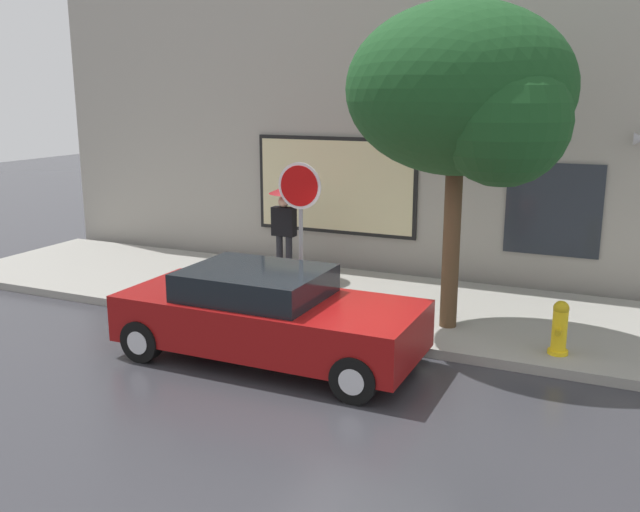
{
  "coord_description": "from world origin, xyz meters",
  "views": [
    {
      "loc": [
        3.26,
        -8.61,
        3.91
      ],
      "look_at": [
        -1.5,
        1.8,
        1.2
      ],
      "focal_mm": 38.9,
      "sensor_mm": 36.0,
      "label": 1
    }
  ],
  "objects_px": {
    "fire_hydrant": "(560,328)",
    "street_tree": "(467,96)",
    "pedestrian_with_umbrella": "(290,202)",
    "stop_sign": "(300,211)",
    "parked_car": "(267,315)"
  },
  "relations": [
    {
      "from": "parked_car",
      "to": "stop_sign",
      "type": "xyz_separation_m",
      "value": [
        -0.13,
        1.4,
        1.35
      ]
    },
    {
      "from": "stop_sign",
      "to": "pedestrian_with_umbrella",
      "type": "bearing_deg",
      "value": 120.2
    },
    {
      "from": "fire_hydrant",
      "to": "street_tree",
      "type": "xyz_separation_m",
      "value": [
        -1.63,
        0.47,
        3.31
      ]
    },
    {
      "from": "fire_hydrant",
      "to": "stop_sign",
      "type": "xyz_separation_m",
      "value": [
        -4.11,
        -0.23,
        1.49
      ]
    },
    {
      "from": "parked_car",
      "to": "street_tree",
      "type": "relative_size",
      "value": 0.88
    },
    {
      "from": "fire_hydrant",
      "to": "stop_sign",
      "type": "height_order",
      "value": "stop_sign"
    },
    {
      "from": "fire_hydrant",
      "to": "street_tree",
      "type": "relative_size",
      "value": 0.16
    },
    {
      "from": "fire_hydrant",
      "to": "stop_sign",
      "type": "relative_size",
      "value": 0.3
    },
    {
      "from": "pedestrian_with_umbrella",
      "to": "stop_sign",
      "type": "bearing_deg",
      "value": -59.8
    },
    {
      "from": "fire_hydrant",
      "to": "street_tree",
      "type": "bearing_deg",
      "value": 163.95
    },
    {
      "from": "fire_hydrant",
      "to": "pedestrian_with_umbrella",
      "type": "bearing_deg",
      "value": 157.38
    },
    {
      "from": "parked_car",
      "to": "fire_hydrant",
      "type": "relative_size",
      "value": 5.53
    },
    {
      "from": "parked_car",
      "to": "pedestrian_with_umbrella",
      "type": "bearing_deg",
      "value": 112.32
    },
    {
      "from": "street_tree",
      "to": "fire_hydrant",
      "type": "bearing_deg",
      "value": -16.05
    },
    {
      "from": "stop_sign",
      "to": "street_tree",
      "type": "bearing_deg",
      "value": 15.77
    }
  ]
}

